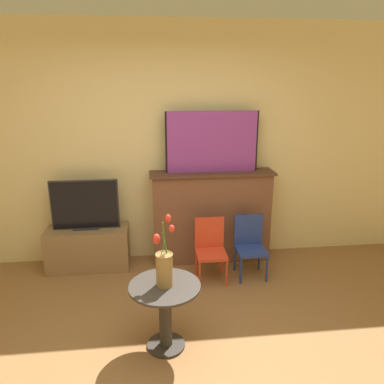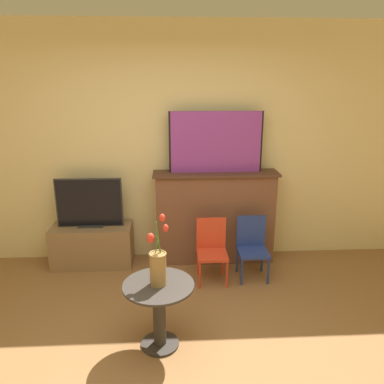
% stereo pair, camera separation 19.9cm
% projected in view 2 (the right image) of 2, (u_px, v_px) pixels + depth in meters
% --- Properties ---
extents(wall_back, '(8.00, 0.06, 2.70)m').
position_uv_depth(wall_back, '(169.00, 146.00, 4.28)').
color(wall_back, beige).
rests_on(wall_back, ground).
extents(fireplace_mantel, '(1.41, 0.34, 1.08)m').
position_uv_depth(fireplace_mantel, '(215.00, 216.00, 4.37)').
color(fireplace_mantel, brown).
rests_on(fireplace_mantel, ground).
extents(painting, '(1.04, 0.03, 0.68)m').
position_uv_depth(painting, '(216.00, 142.00, 4.12)').
color(painting, black).
rests_on(painting, fireplace_mantel).
extents(tv_stand, '(0.91, 0.38, 0.47)m').
position_uv_depth(tv_stand, '(93.00, 245.00, 4.33)').
color(tv_stand, olive).
rests_on(tv_stand, ground).
extents(tv_monitor, '(0.74, 0.12, 0.56)m').
position_uv_depth(tv_monitor, '(89.00, 203.00, 4.19)').
color(tv_monitor, '#2D2D2D').
rests_on(tv_monitor, tv_stand).
extents(chair_red, '(0.31, 0.31, 0.67)m').
position_uv_depth(chair_red, '(212.00, 247.00, 3.98)').
color(chair_red, red).
rests_on(chair_red, ground).
extents(chair_blue, '(0.31, 0.31, 0.67)m').
position_uv_depth(chair_blue, '(252.00, 244.00, 4.04)').
color(chair_blue, navy).
rests_on(chair_blue, ground).
extents(side_table, '(0.56, 0.56, 0.56)m').
position_uv_depth(side_table, '(159.00, 306.00, 2.95)').
color(side_table, '#332D28').
rests_on(side_table, ground).
extents(vase_tulips, '(0.17, 0.17, 0.55)m').
position_uv_depth(vase_tulips, '(158.00, 264.00, 2.85)').
color(vase_tulips, olive).
rests_on(vase_tulips, side_table).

